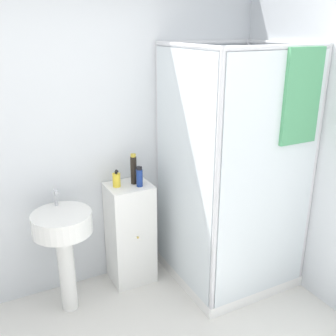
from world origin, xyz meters
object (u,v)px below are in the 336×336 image
at_px(soap_dispenser, 116,180).
at_px(shampoo_bottle_tall_black, 134,169).
at_px(shampoo_bottle_blue, 139,177).
at_px(sink, 63,236).

relative_size(soap_dispenser, shampoo_bottle_tall_black, 0.56).
relative_size(soap_dispenser, shampoo_bottle_blue, 0.86).
bearing_deg(shampoo_bottle_tall_black, soap_dispenser, 178.74).
relative_size(shampoo_bottle_tall_black, shampoo_bottle_blue, 1.53).
height_order(soap_dispenser, shampoo_bottle_tall_black, shampoo_bottle_tall_black).
height_order(shampoo_bottle_tall_black, shampoo_bottle_blue, shampoo_bottle_tall_black).
xyz_separation_m(shampoo_bottle_tall_black, shampoo_bottle_blue, (0.02, -0.07, -0.04)).
bearing_deg(sink, soap_dispenser, 17.65).
bearing_deg(shampoo_bottle_blue, shampoo_bottle_tall_black, 103.82).
distance_m(sink, shampoo_bottle_tall_black, 0.75).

